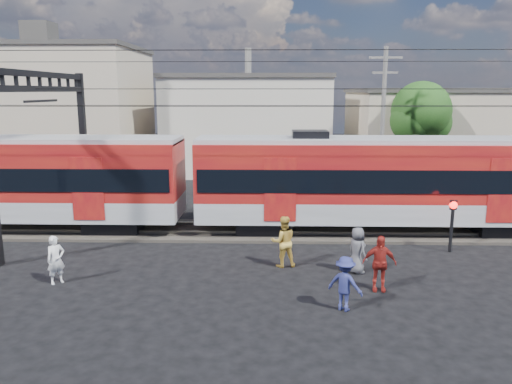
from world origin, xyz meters
TOP-DOWN VIEW (x-y plane):
  - ground at (0.00, 0.00)m, footprint 120.00×120.00m
  - track_bed at (0.00, 8.00)m, footprint 70.00×3.40m
  - rail_near at (0.00, 7.25)m, footprint 70.00×0.12m
  - rail_far at (0.00, 8.75)m, footprint 70.00×0.12m
  - commuter_train at (4.81, 8.00)m, footprint 50.30×3.08m
  - catenary at (-8.65, 8.00)m, footprint 70.00×9.30m
  - building_west at (-17.00, 24.00)m, footprint 14.28×10.20m
  - building_midwest at (-2.00, 27.00)m, footprint 12.24×12.24m
  - building_mideast at (14.00, 24.00)m, footprint 16.32×10.20m
  - utility_pole_mid at (6.00, 15.00)m, footprint 1.80×0.24m
  - tree_near at (9.19, 18.09)m, footprint 3.82×3.64m
  - pedestrian_a at (-7.18, 1.88)m, footprint 0.68×0.67m
  - pedestrian_b at (0.18, 3.66)m, footprint 1.00×0.84m
  - pedestrian_c at (1.82, 0.09)m, footprint 1.18×1.03m
  - pedestrian_d at (3.09, 1.55)m, footprint 1.07×0.52m
  - pedestrian_e at (2.68, 3.07)m, footprint 0.86×0.94m
  - crossing_signal at (6.68, 5.43)m, footprint 0.30×0.30m

SIDE VIEW (x-z plane):
  - ground at x=0.00m, z-range 0.00..0.00m
  - track_bed at x=0.00m, z-range 0.00..0.12m
  - rail_near at x=0.00m, z-range 0.12..0.24m
  - rail_far at x=0.00m, z-range 0.12..0.24m
  - pedestrian_c at x=1.82m, z-range 0.00..1.58m
  - pedestrian_a at x=-7.18m, z-range 0.00..1.58m
  - pedestrian_e at x=2.68m, z-range 0.00..1.61m
  - pedestrian_d at x=3.09m, z-range 0.00..1.78m
  - pedestrian_b at x=0.18m, z-range 0.00..1.83m
  - crossing_signal at x=6.68m, z-range 0.40..2.45m
  - commuter_train at x=4.81m, z-range 0.31..4.49m
  - building_mideast at x=14.00m, z-range 0.01..6.31m
  - building_midwest at x=-2.00m, z-range 0.01..7.31m
  - utility_pole_mid at x=6.00m, z-range 0.28..8.78m
  - building_west at x=-17.00m, z-range 0.01..9.31m
  - tree_near at x=9.19m, z-range 1.30..8.02m
  - catenary at x=-8.65m, z-range 1.38..8.89m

